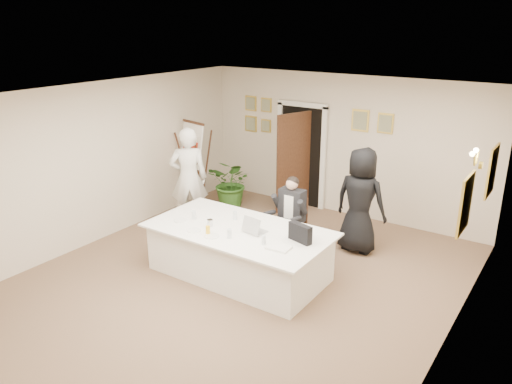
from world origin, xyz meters
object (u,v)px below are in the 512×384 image
object	(u,v)px
standing_woman	(360,201)
oj_glass	(208,230)
seated_man	(290,215)
standing_man	(189,178)
potted_palm	(232,183)
paper_stack	(279,248)
laptop	(255,223)
conference_table	(239,251)
flip_chart	(196,170)
steel_jug	(210,223)
laptop_bag	(300,233)

from	to	relation	value
standing_woman	oj_glass	xyz separation A→B (m)	(-1.43, -2.28, -0.07)
seated_man	standing_man	xyz separation A→B (m)	(-2.15, -0.12, 0.29)
potted_palm	paper_stack	size ratio (longest dim) A/B	3.25
laptop	paper_stack	distance (m)	0.69
conference_table	paper_stack	world-z (taller)	paper_stack
standing_man	flip_chart	bearing A→B (deg)	-98.85
paper_stack	steel_jug	world-z (taller)	steel_jug
flip_chart	laptop	xyz separation A→B (m)	(2.72, -1.82, 0.07)
laptop	paper_stack	bearing A→B (deg)	-19.68
laptop_bag	paper_stack	bearing A→B (deg)	-93.66
seated_man	potted_palm	distance (m)	2.43
laptop	laptop_bag	size ratio (longest dim) A/B	0.91
conference_table	laptop_bag	distance (m)	1.13
flip_chart	oj_glass	bearing A→B (deg)	-46.33
laptop	seated_man	bearing A→B (deg)	100.02
flip_chart	standing_man	bearing A→B (deg)	-57.58
standing_man	laptop_bag	size ratio (longest dim) A/B	5.08
standing_woman	seated_man	bearing A→B (deg)	38.33
standing_woman	potted_palm	xyz separation A→B (m)	(-3.06, 0.50, -0.38)
laptop_bag	seated_man	bearing A→B (deg)	141.01
conference_table	oj_glass	bearing A→B (deg)	-120.84
oj_glass	laptop_bag	bearing A→B (deg)	23.53
seated_man	standing_woman	world-z (taller)	standing_woman
conference_table	oj_glass	distance (m)	0.67
seated_man	laptop	distance (m)	1.13
seated_man	potted_palm	world-z (taller)	seated_man
standing_woman	laptop_bag	size ratio (longest dim) A/B	4.79
paper_stack	laptop_bag	bearing A→B (deg)	71.68
seated_man	laptop_bag	bearing A→B (deg)	-43.51
standing_woman	potted_palm	world-z (taller)	standing_woman
laptop_bag	conference_table	bearing A→B (deg)	-158.49
laptop_bag	paper_stack	xyz separation A→B (m)	(-0.13, -0.38, -0.12)
conference_table	standing_man	xyz separation A→B (m)	(-1.92, 1.04, 0.57)
standing_woman	laptop_bag	xyz separation A→B (m)	(-0.18, -1.73, -0.00)
paper_stack	oj_glass	xyz separation A→B (m)	(-1.12, -0.17, 0.05)
standing_man	laptop_bag	distance (m)	3.06
flip_chart	potted_palm	world-z (taller)	flip_chart
steel_jug	laptop	bearing A→B (deg)	18.34
standing_man	potted_palm	size ratio (longest dim) A/B	1.84
laptop	steel_jug	bearing A→B (deg)	-153.68
conference_table	laptop_bag	xyz separation A→B (m)	(1.00, 0.12, 0.52)
potted_palm	laptop	distance (m)	3.17
potted_palm	laptop	bearing A→B (deg)	-46.86
seated_man	laptop_bag	xyz separation A→B (m)	(0.77, -1.04, 0.23)
flip_chart	standing_man	world-z (taller)	standing_man
oj_glass	steel_jug	xyz separation A→B (m)	(-0.17, 0.25, -0.01)
seated_man	oj_glass	size ratio (longest dim) A/B	10.37
flip_chart	laptop_bag	xyz separation A→B (m)	(3.44, -1.75, 0.07)
oj_glass	paper_stack	bearing A→B (deg)	8.36
paper_stack	standing_woman	bearing A→B (deg)	81.79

